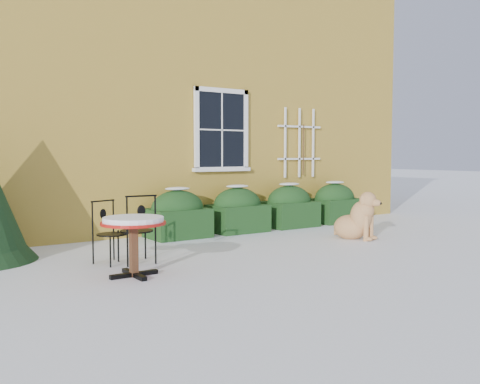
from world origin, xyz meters
TOP-DOWN VIEW (x-y plane):
  - ground at (0.00, 0.00)m, footprint 80.00×80.00m
  - house at (0.00, 7.00)m, footprint 12.40×8.40m
  - hedge_row at (1.65, 2.55)m, footprint 4.95×0.80m
  - bistro_table at (-2.20, 0.09)m, footprint 0.79×0.79m
  - patio_chair_near at (-1.83, 0.80)m, footprint 0.46×0.45m
  - patio_chair_far at (-2.14, 1.03)m, footprint 0.49×0.48m
  - dog at (2.23, 0.58)m, footprint 0.71×0.97m

SIDE VIEW (x-z plane):
  - ground at x=0.00m, z-range 0.00..0.00m
  - dog at x=2.23m, z-range -0.09..0.78m
  - hedge_row at x=1.65m, z-range -0.05..0.86m
  - patio_chair_far at x=-2.14m, z-range 0.00..0.86m
  - patio_chair_near at x=-1.83m, z-range 0.00..0.95m
  - bistro_table at x=-2.20m, z-range 0.24..0.98m
  - house at x=0.00m, z-range 0.02..6.42m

